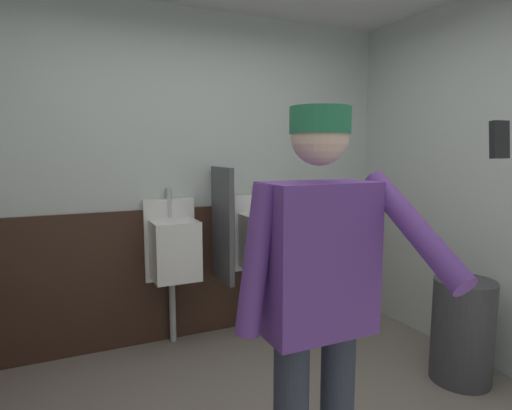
{
  "coord_description": "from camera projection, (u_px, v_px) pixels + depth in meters",
  "views": [
    {
      "loc": [
        -0.92,
        -1.61,
        1.53
      ],
      "look_at": [
        -0.02,
        0.34,
        1.25
      ],
      "focal_mm": 29.86,
      "sensor_mm": 36.0,
      "label": 1
    }
  ],
  "objects": [
    {
      "name": "cell_phone",
      "position": [
        499.0,
        140.0,
        1.25
      ],
      "size": [
        0.06,
        0.03,
        0.11
      ],
      "primitive_type": "cube",
      "rotation": [
        -0.09,
        0.0,
        -0.07
      ],
      "color": "black"
    },
    {
      "name": "urinal_left",
      "position": [
        174.0,
        249.0,
        3.26
      ],
      "size": [
        0.4,
        0.34,
        1.24
      ],
      "color": "white",
      "rests_on": "ground_plane"
    },
    {
      "name": "wainscot_band_back",
      "position": [
        188.0,
        272.0,
        3.49
      ],
      "size": [
        3.58,
        0.03,
        1.07
      ],
      "primitive_type": "cube",
      "color": "#382319",
      "rests_on": "ground_plane"
    },
    {
      "name": "person",
      "position": [
        318.0,
        289.0,
        1.65
      ],
      "size": [
        0.65,
        0.6,
        1.69
      ],
      "color": "#2D3342",
      "rests_on": "ground_plane"
    },
    {
      "name": "wall_back",
      "position": [
        184.0,
        177.0,
        3.46
      ],
      "size": [
        4.18,
        0.12,
        2.62
      ],
      "primitive_type": "cube",
      "color": "silver",
      "rests_on": "ground_plane"
    },
    {
      "name": "urinal_middle",
      "position": [
        262.0,
        240.0,
        3.58
      ],
      "size": [
        0.4,
        0.34,
        1.24
      ],
      "color": "white",
      "rests_on": "ground_plane"
    },
    {
      "name": "trash_bin",
      "position": [
        462.0,
        331.0,
        2.81
      ],
      "size": [
        0.39,
        0.39,
        0.69
      ],
      "primitive_type": "cylinder",
      "color": "#38383D",
      "rests_on": "ground_plane"
    },
    {
      "name": "privacy_divider_panel",
      "position": [
        223.0,
        225.0,
        3.33
      ],
      "size": [
        0.04,
        0.4,
        0.9
      ],
      "primitive_type": "cube",
      "color": "#4C4C51"
    }
  ]
}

